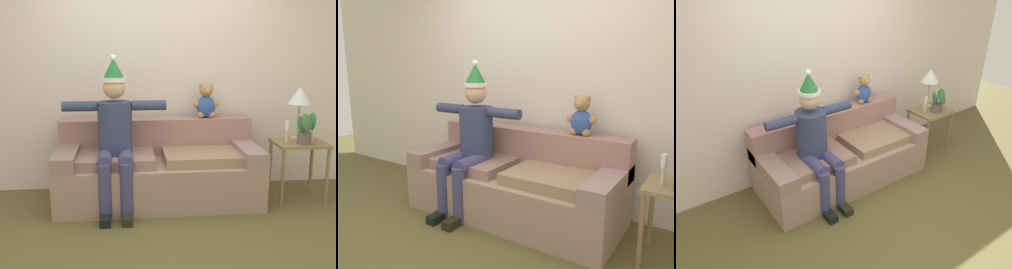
{
  "view_description": "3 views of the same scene",
  "coord_description": "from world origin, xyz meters",
  "views": [
    {
      "loc": [
        -0.34,
        -3.17,
        1.64
      ],
      "look_at": [
        0.1,
        0.98,
        0.72
      ],
      "focal_mm": 44.98,
      "sensor_mm": 36.0,
      "label": 1
    },
    {
      "loc": [
        1.65,
        -1.63,
        1.48
      ],
      "look_at": [
        0.01,
        0.84,
        0.85
      ],
      "focal_mm": 35.59,
      "sensor_mm": 36.0,
      "label": 2
    },
    {
      "loc": [
        -1.93,
        -1.82,
        2.46
      ],
      "look_at": [
        -0.07,
        0.86,
        0.72
      ],
      "focal_mm": 34.58,
      "sensor_mm": 36.0,
      "label": 3
    }
  ],
  "objects": [
    {
      "name": "ground_plane",
      "position": [
        0.0,
        0.0,
        0.0
      ],
      "size": [
        10.0,
        10.0,
        0.0
      ],
      "primitive_type": "plane",
      "color": "brown"
    },
    {
      "name": "back_wall",
      "position": [
        0.0,
        1.55,
        1.35
      ],
      "size": [
        7.0,
        0.1,
        2.7
      ],
      "primitive_type": "cube",
      "color": "beige",
      "rests_on": "ground_plane"
    },
    {
      "name": "couch",
      "position": [
        0.0,
        1.03,
        0.33
      ],
      "size": [
        2.06,
        0.87,
        0.83
      ],
      "color": "#9F7D6D",
      "rests_on": "ground_plane"
    },
    {
      "name": "person_seated",
      "position": [
        -0.43,
        0.87,
        0.77
      ],
      "size": [
        1.02,
        0.77,
        1.52
      ],
      "color": "navy",
      "rests_on": "ground_plane"
    },
    {
      "name": "teddy_bear",
      "position": [
        0.55,
        1.3,
        1.0
      ],
      "size": [
        0.29,
        0.17,
        0.38
      ],
      "color": "#3150A1",
      "rests_on": "couch"
    },
    {
      "name": "candle_tall",
      "position": [
        1.33,
        0.92,
        0.77
      ],
      "size": [
        0.04,
        0.04,
        0.23
      ],
      "color": "beige",
      "rests_on": "side_table"
    }
  ]
}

